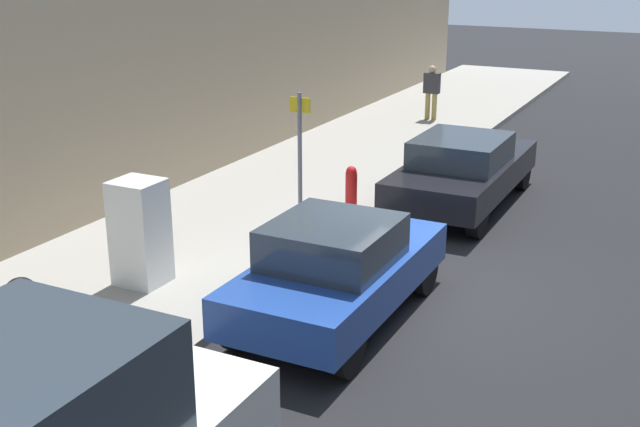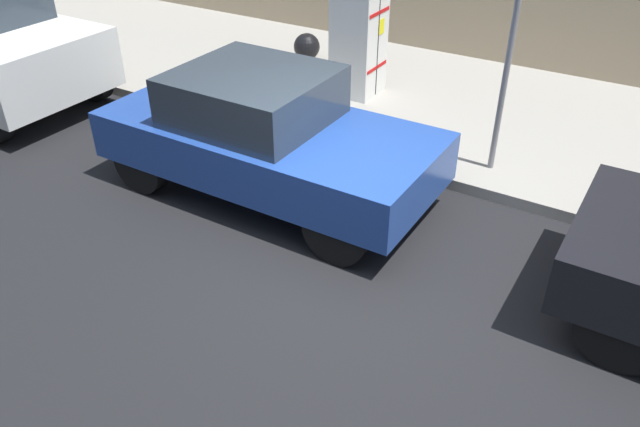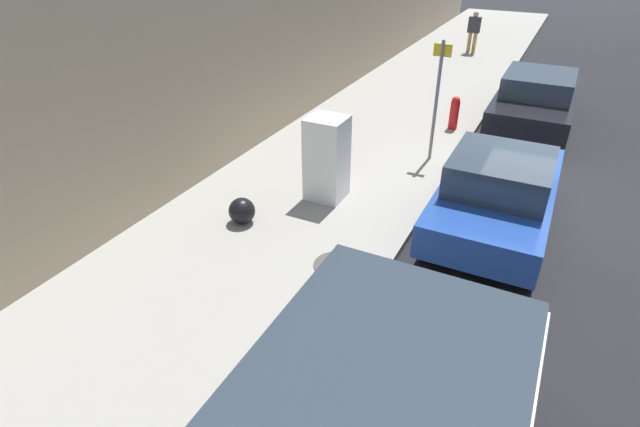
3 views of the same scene
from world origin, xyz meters
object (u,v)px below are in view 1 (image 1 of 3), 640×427
Objects in this scene: discarded_refrigerator at (140,232)px; parked_hatchback_blue at (337,269)px; pedestrian_walking_far at (432,89)px; fire_hydrant at (351,187)px; parked_sedan_dark at (463,169)px; street_sign_post at (300,160)px; trash_bag at (21,294)px.

discarded_refrigerator reaches higher than parked_hatchback_blue.
discarded_refrigerator reaches higher than pedestrian_walking_far.
fire_hydrant is at bearing 112.19° from parked_hatchback_blue.
parked_hatchback_blue is at bearing -90.00° from parked_sedan_dark.
street_sign_post is at bearing 63.81° from discarded_refrigerator.
trash_bag is 0.12× the size of parked_hatchback_blue.
street_sign_post is 3.94m from parked_sedan_dark.
parked_hatchback_blue is at bearing -67.81° from fire_hydrant.
discarded_refrigerator is 1.02× the size of pedestrian_walking_far.
parked_sedan_dark is at bearing 40.82° from fire_hydrant.
pedestrian_walking_far is (0.82, 14.35, 0.63)m from trash_bag.
street_sign_post is 2.23m from fire_hydrant.
pedestrian_walking_far is at bearing 97.31° from street_sign_post.
fire_hydrant is 1.78× the size of trash_bag.
street_sign_post is at bearing -90.23° from fire_hydrant.
discarded_refrigerator is at bearing 59.18° from trash_bag.
parked_sedan_dark is at bearing 90.00° from parked_hatchback_blue.
parked_hatchback_blue is (1.69, -4.15, 0.19)m from fire_hydrant.
parked_hatchback_blue reaches higher than parked_sedan_dark.
trash_bag is at bearing -109.58° from fire_hydrant.
trash_bag is (-2.15, -6.04, -0.19)m from fire_hydrant.
street_sign_post is 3.08× the size of fire_hydrant.
pedestrian_walking_far is (-1.33, 8.30, 0.45)m from fire_hydrant.
parked_sedan_dark is (1.69, 1.46, 0.18)m from fire_hydrant.
parked_hatchback_blue is at bearing 21.96° from pedestrian_walking_far.
trash_bag is 0.30× the size of pedestrian_walking_far.
pedestrian_walking_far reaches higher than parked_sedan_dark.
fire_hydrant is at bearing 89.77° from street_sign_post.
fire_hydrant reaches higher than trash_bag.
street_sign_post is 0.65× the size of parked_hatchback_blue.
discarded_refrigerator is 12.86m from pedestrian_walking_far.
street_sign_post is 0.55× the size of parked_sedan_dark.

